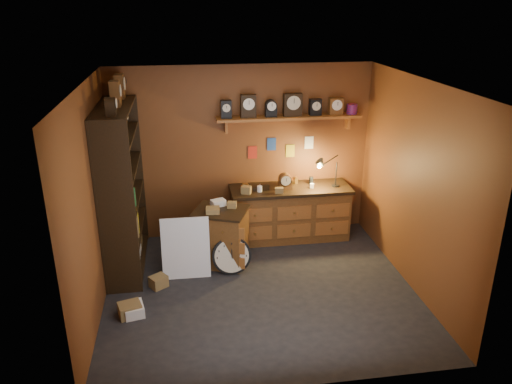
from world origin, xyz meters
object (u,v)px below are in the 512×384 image
Objects in this scene: big_round_clock at (232,255)px; shelving_unit at (119,182)px; low_cabinet at (221,235)px; workbench at (290,210)px.

shelving_unit is at bearing 162.07° from big_round_clock.
workbench is at bearing 51.79° from low_cabinet.
shelving_unit reaches higher than low_cabinet.
low_cabinet is 1.69× the size of big_round_clock.
low_cabinet is (1.36, -0.16, -0.81)m from shelving_unit.
low_cabinet is at bearing 110.02° from big_round_clock.
big_round_clock is (-1.04, -0.97, -0.21)m from workbench.
workbench reaches higher than big_round_clock.
workbench is 1.44m from big_round_clock.
low_cabinet is at bearing -150.21° from workbench.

